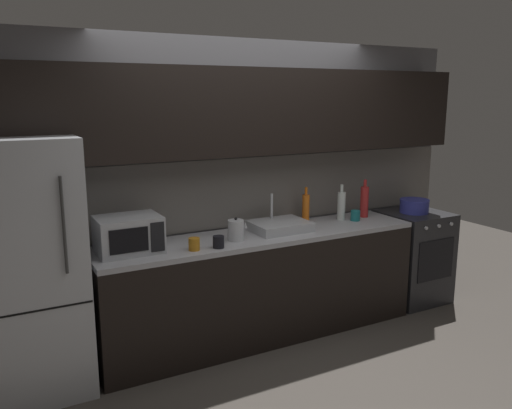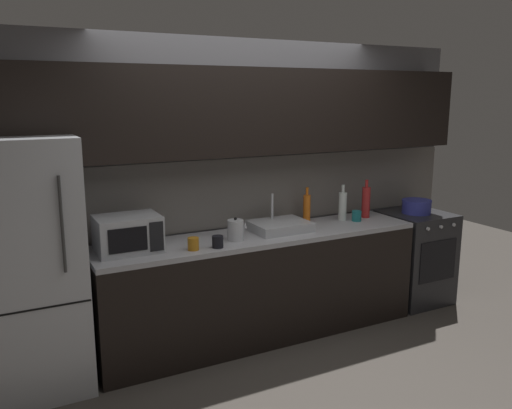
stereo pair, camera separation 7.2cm
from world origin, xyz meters
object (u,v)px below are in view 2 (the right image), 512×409
microwave (128,234)px  mug_dark (218,242)px  oven_range (415,257)px  wine_bottle_red (366,202)px  mug_teal (357,216)px  refrigerator (30,267)px  wine_bottle_clear (343,206)px  wine_bottle_orange (307,207)px  kettle (236,230)px  cooking_pot (417,206)px  mug_amber (193,244)px

microwave → mug_dark: (0.62, -0.21, -0.09)m
oven_range → mug_dark: size_ratio=9.72×
wine_bottle_red → mug_teal: (-0.17, -0.08, -0.10)m
oven_range → refrigerator: bearing=180.0°
wine_bottle_clear → wine_bottle_orange: 0.34m
kettle → cooking_pot: kettle is taller
mug_dark → microwave: bearing=161.0°
refrigerator → wine_bottle_red: size_ratio=4.94×
wine_bottle_orange → cooking_pot: (1.14, -0.21, -0.06)m
mug_dark → mug_amber: (-0.19, 0.03, 0.00)m
wine_bottle_clear → cooking_pot: bearing=-6.6°
refrigerator → microwave: (0.68, 0.02, 0.15)m
mug_dark → mug_amber: bearing=171.2°
mug_teal → oven_range: bearing=-0.6°
wine_bottle_red → mug_dark: (-1.64, -0.29, -0.10)m
refrigerator → cooking_pot: (3.50, 0.00, 0.08)m
mug_amber → wine_bottle_clear: bearing=9.6°
kettle → mug_amber: bearing=-166.1°
refrigerator → wine_bottle_clear: (2.68, 0.10, 0.15)m
kettle → wine_bottle_red: (1.43, 0.16, 0.07)m
wine_bottle_red → cooking_pot: wine_bottle_red is taller
mug_dark → cooking_pot: bearing=5.1°
kettle → wine_bottle_clear: 1.18m
kettle → wine_bottle_orange: wine_bottle_orange is taller
refrigerator → mug_dark: bearing=-8.6°
mug_amber → wine_bottle_orange: bearing=16.9°
wine_bottle_orange → cooking_pot: 1.16m
wine_bottle_orange → mug_teal: 0.47m
mug_teal → wine_bottle_orange: bearing=153.4°
refrigerator → mug_dark: size_ratio=19.15×
refrigerator → oven_range: (3.52, -0.00, -0.44)m
mug_amber → refrigerator: bearing=171.5°
microwave → oven_range: bearing=-0.4°
refrigerator → mug_dark: 1.32m
oven_range → wine_bottle_clear: 1.03m
wine_bottle_red → wine_bottle_clear: bearing=178.6°
wine_bottle_clear → cooking_pot: wine_bottle_clear is taller
mug_amber → cooking_pot: cooking_pot is taller
microwave → kettle: (0.83, -0.09, -0.05)m
wine_bottle_orange → mug_amber: size_ratio=3.32×
microwave → mug_teal: microwave is taller
wine_bottle_red → cooking_pot: size_ratio=1.27×
refrigerator → microwave: bearing=1.6°
wine_bottle_clear → wine_bottle_orange: wine_bottle_clear is taller
wine_bottle_orange → mug_amber: wine_bottle_orange is taller
oven_range → cooking_pot: (-0.02, 0.00, 0.52)m
mug_teal → mug_dark: bearing=-172.2°
mug_teal → wine_bottle_red: bearing=26.0°
microwave → cooking_pot: 2.82m
wine_bottle_red → microwave: bearing=-178.2°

